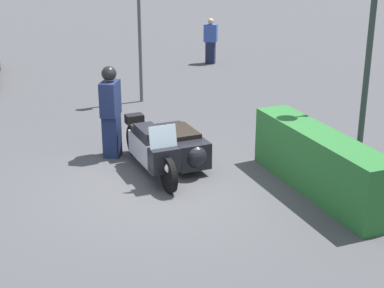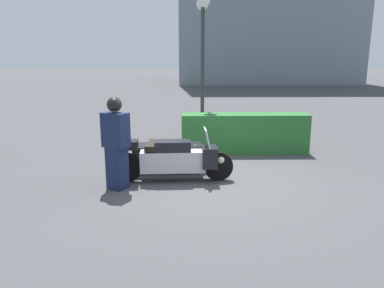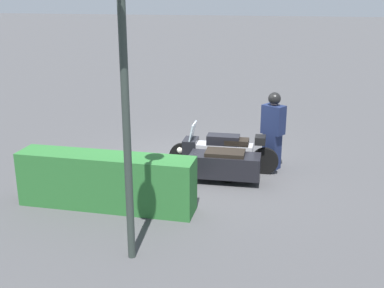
% 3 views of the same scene
% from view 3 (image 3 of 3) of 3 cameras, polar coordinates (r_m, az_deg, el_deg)
% --- Properties ---
extents(ground_plane, '(160.00, 160.00, 0.00)m').
position_cam_3_polar(ground_plane, '(11.68, 0.18, -2.91)').
color(ground_plane, '#424244').
extents(police_motorcycle, '(2.60, 1.26, 1.15)m').
position_cam_3_polar(police_motorcycle, '(11.03, 3.31, -1.66)').
color(police_motorcycle, black).
rests_on(police_motorcycle, ground).
extents(officer_rider, '(0.60, 0.53, 1.87)m').
position_cam_3_polar(officer_rider, '(11.56, 9.57, 1.77)').
color(officer_rider, '#192347').
rests_on(officer_rider, ground).
extents(hedge_bush_curbside, '(3.51, 0.67, 1.09)m').
position_cam_3_polar(hedge_bush_curbside, '(9.60, -10.13, -4.37)').
color(hedge_bush_curbside, '#28662D').
rests_on(hedge_bush_curbside, ground).
extents(twin_lamp_post, '(0.37, 1.17, 4.42)m').
position_cam_3_polar(twin_lamp_post, '(6.96, -8.22, 12.29)').
color(twin_lamp_post, '#2D3833').
rests_on(twin_lamp_post, ground).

